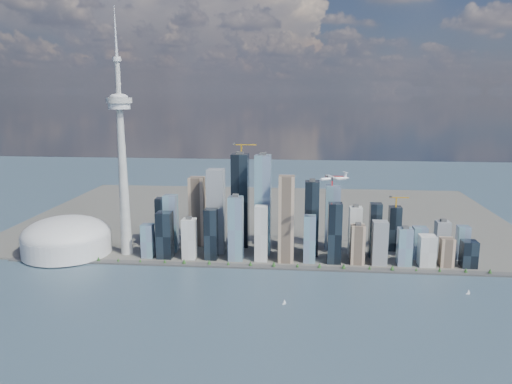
# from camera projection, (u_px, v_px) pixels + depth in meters

# --- Properties ---
(ground) EXTENTS (4000.00, 4000.00, 0.00)m
(ground) POSITION_uv_depth(u_px,v_px,m) (237.00, 319.00, 835.47)
(ground) COLOR #314457
(ground) RESTS_ON ground
(seawall) EXTENTS (1100.00, 22.00, 4.00)m
(seawall) POSITION_uv_depth(u_px,v_px,m) (252.00, 267.00, 1079.09)
(seawall) COLOR #383838
(seawall) RESTS_ON ground
(land) EXTENTS (1400.00, 900.00, 3.00)m
(land) POSITION_uv_depth(u_px,v_px,m) (267.00, 216.00, 1518.42)
(land) COLOR #4C4C47
(land) RESTS_ON ground
(shoreline_trees) EXTENTS (960.53, 7.20, 8.80)m
(shoreline_trees) POSITION_uv_depth(u_px,v_px,m) (252.00, 264.00, 1077.75)
(shoreline_trees) COLOR #3F2D1E
(shoreline_trees) RESTS_ON seawall
(skyscraper_cluster) EXTENTS (736.00, 142.00, 252.09)m
(skyscraper_cluster) POSITION_uv_depth(u_px,v_px,m) (282.00, 223.00, 1143.39)
(skyscraper_cluster) COLOR black
(skyscraper_cluster) RESTS_ON land
(needle_tower) EXTENTS (56.00, 56.00, 550.50)m
(needle_tower) POSITION_uv_depth(u_px,v_px,m) (122.00, 154.00, 1118.58)
(needle_tower) COLOR gray
(needle_tower) RESTS_ON land
(dome_stadium) EXTENTS (200.00, 200.00, 86.00)m
(dome_stadium) POSITION_uv_depth(u_px,v_px,m) (67.00, 238.00, 1160.33)
(dome_stadium) COLOR silver
(dome_stadium) RESTS_ON land
(airplane) EXTENTS (63.23, 56.62, 15.95)m
(airplane) POSITION_uv_depth(u_px,v_px,m) (334.00, 178.00, 1004.85)
(airplane) COLOR silver
(airplane) RESTS_ON ground
(sailboat_west) EXTENTS (6.74, 4.07, 9.61)m
(sailboat_west) POSITION_uv_depth(u_px,v_px,m) (284.00, 303.00, 892.71)
(sailboat_west) COLOR white
(sailboat_west) RESTS_ON ground
(sailboat_east) EXTENTS (7.50, 2.06, 10.45)m
(sailboat_east) POSITION_uv_depth(u_px,v_px,m) (468.00, 293.00, 936.60)
(sailboat_east) COLOR white
(sailboat_east) RESTS_ON ground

